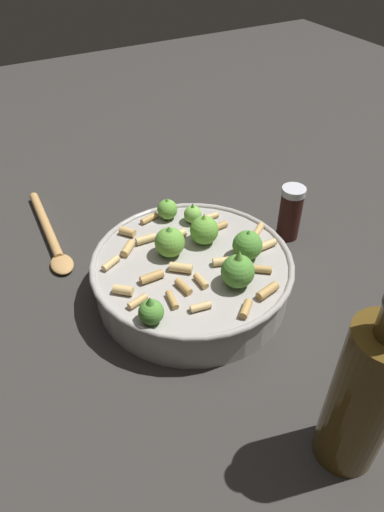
{
  "coord_description": "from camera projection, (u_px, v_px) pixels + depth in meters",
  "views": [
    {
      "loc": [
        -0.24,
        -0.44,
        0.5
      ],
      "look_at": [
        0.0,
        0.0,
        0.07
      ],
      "focal_mm": 32.36,
      "sensor_mm": 36.0,
      "label": 1
    }
  ],
  "objects": [
    {
      "name": "ground_plane",
      "position": [
        192.0,
        292.0,
        0.7
      ],
      "size": [
        2.4,
        2.4,
        0.0
      ],
      "primitive_type": "plane",
      "color": "#2D2B28"
    },
    {
      "name": "cooking_pan",
      "position": [
        193.0,
        273.0,
        0.68
      ],
      "size": [
        0.29,
        0.29,
        0.12
      ],
      "color": "#9E9993",
      "rests_on": "ground"
    },
    {
      "name": "pepper_shaker",
      "position": [
        290.0,
        213.0,
        0.77
      ],
      "size": [
        0.04,
        0.04,
        0.1
      ],
      "color": "#33140F",
      "rests_on": "ground"
    },
    {
      "name": "olive_oil_bottle",
      "position": [
        365.0,
        396.0,
        0.45
      ],
      "size": [
        0.07,
        0.07,
        0.25
      ],
      "color": "#4C3814",
      "rests_on": "ground"
    },
    {
      "name": "wooden_spoon",
      "position": [
        50.0,
        235.0,
        0.8
      ],
      "size": [
        0.04,
        0.25,
        0.02
      ],
      "color": "#B2844C",
      "rests_on": "ground"
    }
  ]
}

